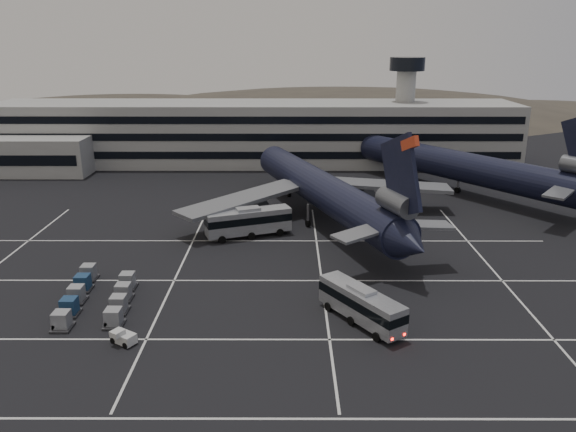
# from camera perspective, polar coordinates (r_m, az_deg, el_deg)

# --- Properties ---
(ground) EXTENTS (260.00, 260.00, 0.00)m
(ground) POSITION_cam_1_polar(r_m,az_deg,el_deg) (65.63, -6.98, -7.96)
(ground) COLOR black
(ground) RESTS_ON ground
(lane_markings) EXTENTS (90.00, 55.62, 0.01)m
(lane_markings) POSITION_cam_1_polar(r_m,az_deg,el_deg) (66.17, -6.08, -7.70)
(lane_markings) COLOR silver
(lane_markings) RESTS_ON ground
(terminal) EXTENTS (125.00, 26.00, 24.00)m
(terminal) POSITION_cam_1_polar(r_m,az_deg,el_deg) (132.03, -4.68, 8.32)
(terminal) COLOR gray
(terminal) RESTS_ON ground
(hills) EXTENTS (352.00, 180.00, 44.00)m
(hills) POSITION_cam_1_polar(r_m,az_deg,el_deg) (232.43, 2.62, 7.67)
(hills) COLOR #38332B
(hills) RESTS_ON ground
(trijet_main) EXTENTS (44.54, 55.76, 18.08)m
(trijet_main) POSITION_cam_1_polar(r_m,az_deg,el_deg) (88.79, 3.62, 2.63)
(trijet_main) COLOR black
(trijet_main) RESTS_ON ground
(trijet_far) EXTENTS (39.46, 49.55, 18.08)m
(trijet_far) POSITION_cam_1_polar(r_m,az_deg,el_deg) (109.95, 17.45, 4.88)
(trijet_far) COLOR black
(trijet_far) RESTS_ON ground
(bus_near) EXTENTS (8.31, 10.68, 3.93)m
(bus_near) POSITION_cam_1_polar(r_m,az_deg,el_deg) (58.92, 7.43, -8.79)
(bus_near) COLOR gray
(bus_near) RESTS_ON ground
(bus_far) EXTENTS (12.92, 7.23, 4.49)m
(bus_far) POSITION_cam_1_polar(r_m,az_deg,el_deg) (82.96, -4.04, -0.49)
(bus_far) COLOR gray
(bus_far) RESTS_ON ground
(tug_b) EXTENTS (2.78, 2.50, 1.54)m
(tug_b) POSITION_cam_1_polar(r_m,az_deg,el_deg) (57.56, -16.29, -11.73)
(tug_b) COLOR beige
(tug_b) RESTS_ON ground
(uld_cluster) EXTENTS (8.71, 14.65, 1.89)m
(uld_cluster) POSITION_cam_1_polar(r_m,az_deg,el_deg) (66.33, -18.91, -7.68)
(uld_cluster) COLOR #2D2D30
(uld_cluster) RESTS_ON ground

